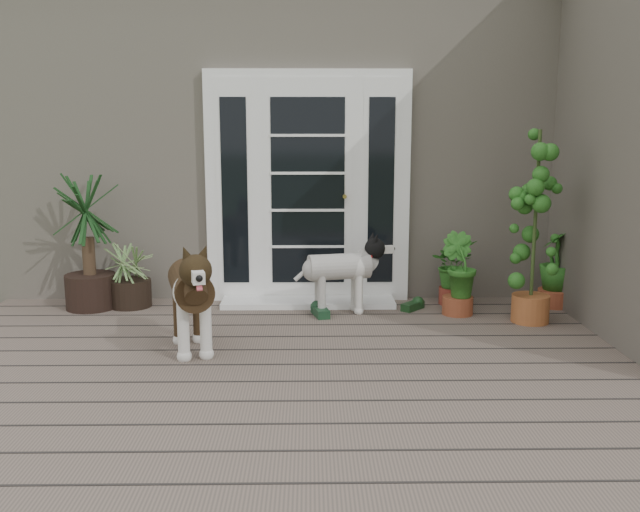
{
  "coord_description": "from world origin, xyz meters",
  "views": [
    {
      "loc": [
        -0.19,
        -3.87,
        1.73
      ],
      "look_at": [
        -0.1,
        1.75,
        0.7
      ],
      "focal_mm": 38.83,
      "sensor_mm": 36.0,
      "label": 1
    }
  ],
  "objects": [
    {
      "name": "door_unit",
      "position": [
        -0.2,
        2.6,
        1.19
      ],
      "size": [
        1.9,
        0.14,
        2.15
      ],
      "primitive_type": "cube",
      "color": "white",
      "rests_on": "deck"
    },
    {
      "name": "clog_left",
      "position": [
        -0.09,
        2.0,
        0.17
      ],
      "size": [
        0.22,
        0.35,
        0.1
      ],
      "primitive_type": null,
      "rotation": [
        0.0,
        0.0,
        0.24
      ],
      "color": "#15361E",
      "rests_on": "deck"
    },
    {
      "name": "spider_plant",
      "position": [
        -1.84,
        2.36,
        0.46
      ],
      "size": [
        0.82,
        0.82,
        0.67
      ],
      "primitive_type": null,
      "rotation": [
        0.0,
        0.0,
        0.39
      ],
      "color": "#8BB26D",
      "rests_on": "deck"
    },
    {
      "name": "yucca",
      "position": [
        -2.18,
        2.3,
        0.74
      ],
      "size": [
        0.95,
        0.95,
        1.24
      ],
      "primitive_type": null,
      "rotation": [
        0.0,
        0.0,
        0.11
      ],
      "color": "black",
      "rests_on": "deck"
    },
    {
      "name": "deck",
      "position": [
        0.0,
        0.4,
        0.06
      ],
      "size": [
        6.2,
        4.6,
        0.12
      ],
      "primitive_type": "cube",
      "color": "#6B5B4C",
      "rests_on": "ground"
    },
    {
      "name": "herb_b",
      "position": [
        1.12,
        2.04,
        0.38
      ],
      "size": [
        0.49,
        0.49,
        0.52
      ],
      "primitive_type": "imported",
      "rotation": [
        0.0,
        0.0,
        2.39
      ],
      "color": "#1B5518",
      "rests_on": "deck"
    },
    {
      "name": "herb_c",
      "position": [
        2.07,
        2.3,
        0.41
      ],
      "size": [
        0.51,
        0.51,
        0.58
      ],
      "primitive_type": "imported",
      "rotation": [
        0.0,
        0.0,
        4.21
      ],
      "color": "#1D5418",
      "rests_on": "deck"
    },
    {
      "name": "herb_a",
      "position": [
        1.14,
        2.4,
        0.38
      ],
      "size": [
        0.57,
        0.57,
        0.51
      ],
      "primitive_type": "imported",
      "rotation": [
        0.0,
        0.0,
        0.76
      ],
      "color": "#23601B",
      "rests_on": "deck"
    },
    {
      "name": "door_step",
      "position": [
        -0.2,
        2.4,
        0.14
      ],
      "size": [
        1.6,
        0.4,
        0.05
      ],
      "primitive_type": "cube",
      "color": "white",
      "rests_on": "deck"
    },
    {
      "name": "house_main",
      "position": [
        0.0,
        4.65,
        1.55
      ],
      "size": [
        7.4,
        4.0,
        3.1
      ],
      "primitive_type": "cube",
      "color": "#665E54",
      "rests_on": "ground"
    },
    {
      "name": "sapling",
      "position": [
        1.68,
        1.78,
        0.95
      ],
      "size": [
        0.52,
        0.52,
        1.67
      ],
      "primitive_type": null,
      "rotation": [
        0.0,
        0.0,
        -0.06
      ],
      "color": "#24661D",
      "rests_on": "deck"
    },
    {
      "name": "white_dog",
      "position": [
        0.07,
        2.1,
        0.43
      ],
      "size": [
        0.79,
        0.47,
        0.61
      ],
      "primitive_type": null,
      "rotation": [
        0.0,
        0.0,
        -1.35
      ],
      "color": "white",
      "rests_on": "deck"
    },
    {
      "name": "roof_main",
      "position": [
        0.0,
        4.65,
        3.2
      ],
      "size": [
        7.6,
        4.2,
        0.2
      ],
      "primitive_type": "cube",
      "color": "#2D2826",
      "rests_on": "house_main"
    },
    {
      "name": "brindle_dog",
      "position": [
        -1.05,
        1.04,
        0.49
      ],
      "size": [
        0.6,
        0.95,
        0.73
      ],
      "primitive_type": null,
      "rotation": [
        0.0,
        0.0,
        3.41
      ],
      "color": "#402B17",
      "rests_on": "deck"
    },
    {
      "name": "clog_right",
      "position": [
        0.75,
        2.2,
        0.16
      ],
      "size": [
        0.29,
        0.31,
        0.09
      ],
      "primitive_type": null,
      "rotation": [
        0.0,
        0.0,
        -0.72
      ],
      "color": "#143316",
      "rests_on": "deck"
    }
  ]
}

